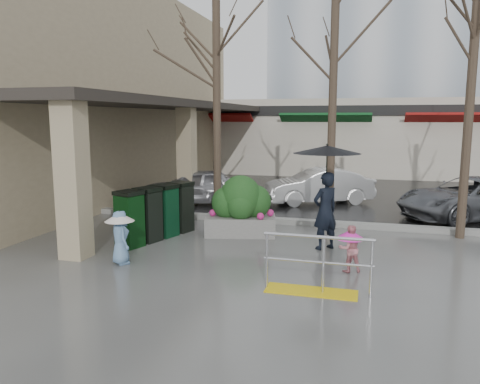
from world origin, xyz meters
The scene contains 20 objects.
ground centered at (0.00, 0.00, 0.00)m, with size 120.00×120.00×0.00m, color #51514F.
street_asphalt centered at (0.00, 22.00, 0.01)m, with size 120.00×36.00×0.01m, color black.
curb centered at (0.00, 4.00, 0.07)m, with size 120.00×0.30×0.15m, color gray.
near_building centered at (-9.00, 8.00, 4.00)m, with size 6.00×18.00×8.00m, color tan.
canopy_slab centered at (-4.80, 8.00, 3.62)m, with size 2.80×18.00×0.25m, color #2D2823.
pillar_front centered at (-3.90, -0.50, 1.75)m, with size 0.55×0.55×3.50m, color tan.
pillar_back centered at (-3.90, 6.00, 1.75)m, with size 0.55×0.55×3.50m, color tan.
storefront_row centered at (2.00, 17.97, 2.01)m, with size 34.00×6.74×4.00m.
handrail centered at (1.36, -1.20, 0.38)m, with size 1.90×0.50×1.03m.
tree_west centered at (-2.00, 3.60, 5.08)m, with size 3.20×3.20×6.80m.
tree_midwest centered at (1.20, 3.60, 5.23)m, with size 3.20×3.20×7.00m.
tree_mideast centered at (4.50, 3.60, 4.86)m, with size 3.20×3.20×6.50m.
woman centered at (1.26, 1.64, 1.55)m, with size 1.55×1.55×2.45m.
child_pink centered at (1.89, 0.12, 0.55)m, with size 0.57×0.57×0.94m.
child_blue centered at (-2.74, -0.64, 0.67)m, with size 0.65×0.64×1.13m.
planter centered at (-0.97, 2.41, 0.75)m, with size 1.95×1.26×1.57m.
news_boxes centered at (-2.91, 1.48, 0.67)m, with size 1.24×2.45×1.34m.
car_a centered at (-3.75, 6.28, 0.63)m, with size 1.49×3.70×1.26m, color #A09FA4.
car_b centered at (0.49, 7.54, 0.63)m, with size 1.33×3.82×1.26m, color silver.
car_c centered at (5.22, 6.19, 0.63)m, with size 2.09×4.53×1.26m, color slate.
Camera 1 is at (2.18, -9.08, 3.01)m, focal length 35.00 mm.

